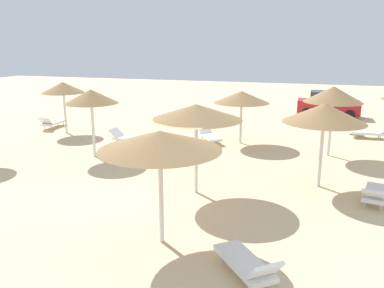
{
  "coord_description": "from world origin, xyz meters",
  "views": [
    {
      "loc": [
        4.21,
        -10.39,
        4.82
      ],
      "look_at": [
        0.0,
        3.0,
        1.2
      ],
      "focal_mm": 36.45,
      "sensor_mm": 36.0,
      "label": 1
    }
  ],
  "objects_px": {
    "lounger_1": "(375,193)",
    "lounger_2": "(247,264)",
    "lounger_0": "(209,135)",
    "bench_0": "(352,127)",
    "parasol_2": "(160,141)",
    "lounger_3": "(53,122)",
    "lounger_4": "(370,132)",
    "parasol_1": "(324,113)",
    "lounger_5": "(127,138)",
    "parasol_7": "(196,113)",
    "parasol_0": "(242,97)",
    "parasol_5": "(91,97)",
    "parasol_8": "(333,95)",
    "parked_car": "(328,105)",
    "parasol_3": "(63,88)"
  },
  "relations": [
    {
      "from": "lounger_1",
      "to": "lounger_2",
      "type": "xyz_separation_m",
      "value": [
        -3.11,
        -5.19,
        0.01
      ]
    },
    {
      "from": "lounger_0",
      "to": "bench_0",
      "type": "distance_m",
      "value": 8.29
    },
    {
      "from": "parasol_2",
      "to": "lounger_3",
      "type": "relative_size",
      "value": 1.56
    },
    {
      "from": "lounger_3",
      "to": "lounger_4",
      "type": "bearing_deg",
      "value": 8.82
    },
    {
      "from": "parasol_1",
      "to": "lounger_5",
      "type": "bearing_deg",
      "value": 159.86
    },
    {
      "from": "parasol_7",
      "to": "lounger_1",
      "type": "bearing_deg",
      "value": 8.29
    },
    {
      "from": "parasol_1",
      "to": "parasol_2",
      "type": "xyz_separation_m",
      "value": [
        -3.75,
        -5.28,
        0.03
      ]
    },
    {
      "from": "parasol_0",
      "to": "parasol_5",
      "type": "distance_m",
      "value": 7.12
    },
    {
      "from": "parasol_8",
      "to": "lounger_0",
      "type": "relative_size",
      "value": 1.6
    },
    {
      "from": "parasol_5",
      "to": "parasol_8",
      "type": "distance_m",
      "value": 10.36
    },
    {
      "from": "parasol_5",
      "to": "parasol_1",
      "type": "bearing_deg",
      "value": -5.9
    },
    {
      "from": "parasol_0",
      "to": "lounger_5",
      "type": "bearing_deg",
      "value": -160.17
    },
    {
      "from": "lounger_0",
      "to": "lounger_2",
      "type": "height_order",
      "value": "lounger_2"
    },
    {
      "from": "parasol_7",
      "to": "parasol_8",
      "type": "height_order",
      "value": "parasol_8"
    },
    {
      "from": "lounger_4",
      "to": "parked_car",
      "type": "bearing_deg",
      "value": 109.26
    },
    {
      "from": "parasol_1",
      "to": "lounger_3",
      "type": "xyz_separation_m",
      "value": [
        -15.03,
        5.57,
        -2.26
      ]
    },
    {
      "from": "parasol_8",
      "to": "parasol_3",
      "type": "bearing_deg",
      "value": 178.11
    },
    {
      "from": "lounger_1",
      "to": "parasol_5",
      "type": "bearing_deg",
      "value": 169.86
    },
    {
      "from": "parasol_3",
      "to": "lounger_3",
      "type": "bearing_deg",
      "value": 149.78
    },
    {
      "from": "parasol_3",
      "to": "parasol_7",
      "type": "relative_size",
      "value": 0.95
    },
    {
      "from": "parasol_0",
      "to": "parasol_7",
      "type": "height_order",
      "value": "parasol_7"
    },
    {
      "from": "parasol_3",
      "to": "lounger_2",
      "type": "height_order",
      "value": "parasol_3"
    },
    {
      "from": "parasol_2",
      "to": "lounger_5",
      "type": "distance_m",
      "value": 10.33
    },
    {
      "from": "lounger_1",
      "to": "parasol_8",
      "type": "bearing_deg",
      "value": 103.6
    },
    {
      "from": "lounger_1",
      "to": "lounger_5",
      "type": "xyz_separation_m",
      "value": [
        -10.68,
        4.32,
        0.0
      ]
    },
    {
      "from": "lounger_4",
      "to": "bench_0",
      "type": "distance_m",
      "value": 1.36
    },
    {
      "from": "parasol_7",
      "to": "parasol_2",
      "type": "bearing_deg",
      "value": -87.5
    },
    {
      "from": "parasol_2",
      "to": "parasol_5",
      "type": "xyz_separation_m",
      "value": [
        -5.69,
        6.25,
        0.03
      ]
    },
    {
      "from": "lounger_3",
      "to": "parasol_5",
      "type": "bearing_deg",
      "value": -39.4
    },
    {
      "from": "parasol_3",
      "to": "lounger_3",
      "type": "height_order",
      "value": "parasol_3"
    },
    {
      "from": "lounger_2",
      "to": "lounger_5",
      "type": "distance_m",
      "value": 12.15
    },
    {
      "from": "lounger_3",
      "to": "lounger_5",
      "type": "distance_m",
      "value": 6.42
    },
    {
      "from": "parasol_2",
      "to": "parasol_7",
      "type": "bearing_deg",
      "value": 92.5
    },
    {
      "from": "lounger_5",
      "to": "parked_car",
      "type": "height_order",
      "value": "parked_car"
    },
    {
      "from": "parasol_7",
      "to": "bench_0",
      "type": "distance_m",
      "value": 12.78
    },
    {
      "from": "lounger_0",
      "to": "lounger_1",
      "type": "bearing_deg",
      "value": -41.05
    },
    {
      "from": "parasol_5",
      "to": "lounger_2",
      "type": "xyz_separation_m",
      "value": [
        7.99,
        -7.17,
        -2.31
      ]
    },
    {
      "from": "parasol_5",
      "to": "parked_car",
      "type": "relative_size",
      "value": 0.74
    },
    {
      "from": "parasol_0",
      "to": "bench_0",
      "type": "relative_size",
      "value": 1.77
    },
    {
      "from": "parasol_7",
      "to": "lounger_5",
      "type": "xyz_separation_m",
      "value": [
        -5.11,
        5.13,
        -2.37
      ]
    },
    {
      "from": "parasol_3",
      "to": "lounger_4",
      "type": "height_order",
      "value": "parasol_3"
    },
    {
      "from": "lounger_5",
      "to": "lounger_1",
      "type": "bearing_deg",
      "value": -22.0
    },
    {
      "from": "lounger_1",
      "to": "parasol_1",
      "type": "bearing_deg",
      "value": 148.83
    },
    {
      "from": "parked_car",
      "to": "parasol_2",
      "type": "bearing_deg",
      "value": -102.42
    },
    {
      "from": "parasol_1",
      "to": "lounger_5",
      "type": "distance_m",
      "value": 9.86
    },
    {
      "from": "lounger_5",
      "to": "parked_car",
      "type": "bearing_deg",
      "value": 48.74
    },
    {
      "from": "parasol_8",
      "to": "parasol_1",
      "type": "bearing_deg",
      "value": -95.64
    },
    {
      "from": "parasol_3",
      "to": "lounger_0",
      "type": "height_order",
      "value": "parasol_3"
    },
    {
      "from": "parasol_2",
      "to": "lounger_5",
      "type": "relative_size",
      "value": 1.5
    },
    {
      "from": "lounger_2",
      "to": "lounger_3",
      "type": "relative_size",
      "value": 0.97
    }
  ]
}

